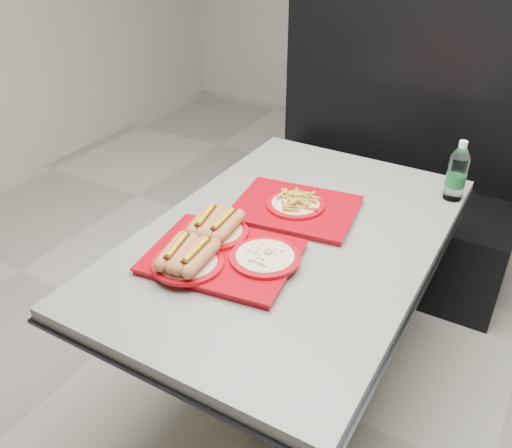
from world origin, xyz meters
The scene contains 6 objects.
ground centered at (0.00, 0.00, 0.00)m, with size 6.00×6.00×0.00m, color #A09B8F.
diner_table centered at (0.00, 0.00, 0.58)m, with size 0.92×1.42×0.75m.
booth_bench centered at (0.00, 1.09, 0.40)m, with size 1.30×0.57×1.35m.
tray_near centered at (-0.13, -0.24, 0.79)m, with size 0.49×0.41×0.10m.
tray_far centered at (-0.05, 0.14, 0.77)m, with size 0.46×0.39×0.08m.
water_bottle centered at (0.41, 0.52, 0.85)m, with size 0.07×0.07×0.23m.
Camera 1 is at (0.66, -1.37, 1.73)m, focal length 38.00 mm.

